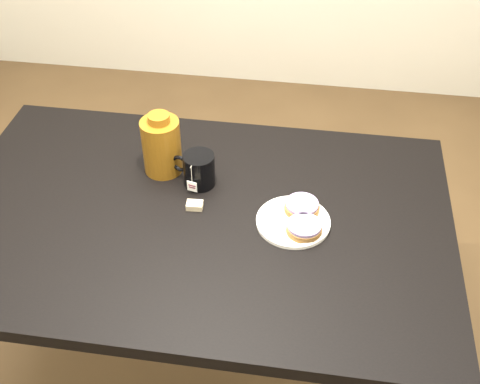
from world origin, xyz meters
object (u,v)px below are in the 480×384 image
Objects in this scene: table at (198,235)px; bagel_package at (162,145)px; plate at (293,221)px; bagel_front at (304,228)px; bagel_back at (302,206)px; teabag_pouch at (195,205)px; mug at (198,169)px.

bagel_package reaches higher than table.
bagel_front is at bearing -50.86° from plate.
bagel_back is 0.30m from teabag_pouch.
bagel_package is (-0.43, 0.21, 0.06)m from bagel_front.
mug is at bearing -22.38° from bagel_package.
table is 6.97× the size of plate.
teabag_pouch is (0.01, -0.11, -0.04)m from mug.
mug is 0.73× the size of bagel_package.
bagel_front is 0.31m from teabag_pouch.
bagel_front is (0.01, -0.08, 0.00)m from bagel_back.
bagel_back is at bearing 8.99° from table.
bagel_back is (0.29, 0.05, 0.11)m from table.
table is 0.31m from bagel_back.
plate is at bearing -4.41° from teabag_pouch.
bagel_front is at bearing -26.26° from bagel_package.
bagel_back is at bearing -2.34° from mug.
bagel_package is at bearing 162.67° from bagel_back.
plate is at bearing -11.12° from mug.
table is 10.47× the size of bagel_front.
bagel_package is at bearing 153.74° from bagel_front.
table is at bearing -179.76° from plate.
bagel_package is at bearing 170.58° from mug.
table is 7.22× the size of bagel_package.
bagel_front reaches higher than table.
mug is 0.11m from teabag_pouch.
bagel_back is 0.32m from mug.
teabag_pouch is (-0.01, 0.02, 0.09)m from table.
bagel_package is at bearing 129.32° from teabag_pouch.
bagel_package is (-0.14, 0.18, 0.17)m from table.
mug is at bearing 94.93° from teabag_pouch.
bagel_back is 0.72× the size of mug.
plate is 0.45m from bagel_package.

